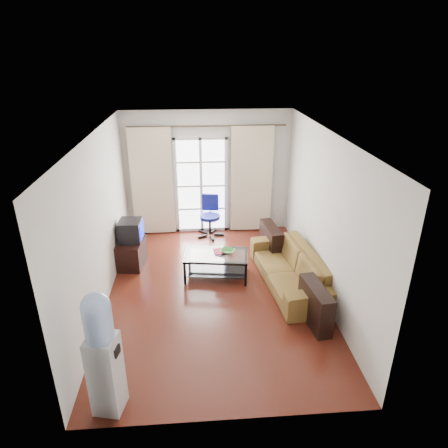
% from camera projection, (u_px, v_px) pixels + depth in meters
% --- Properties ---
extents(floor, '(5.20, 5.20, 0.00)m').
position_uv_depth(floor, '(215.00, 292.00, 6.89)').
color(floor, '#582114').
rests_on(floor, ground).
extents(ceiling, '(5.20, 5.20, 0.00)m').
position_uv_depth(ceiling, '(213.00, 135.00, 5.79)').
color(ceiling, white).
rests_on(ceiling, wall_back).
extents(wall_back, '(3.60, 0.02, 2.70)m').
position_uv_depth(wall_back, '(208.00, 173.00, 8.71)').
color(wall_back, silver).
rests_on(wall_back, floor).
extents(wall_front, '(3.60, 0.02, 2.70)m').
position_uv_depth(wall_front, '(229.00, 323.00, 3.97)').
color(wall_front, silver).
rests_on(wall_front, floor).
extents(wall_left, '(0.02, 5.20, 2.70)m').
position_uv_depth(wall_left, '(99.00, 223.00, 6.21)').
color(wall_left, silver).
rests_on(wall_left, floor).
extents(wall_right, '(0.02, 5.20, 2.70)m').
position_uv_depth(wall_right, '(325.00, 216.00, 6.47)').
color(wall_right, silver).
rests_on(wall_right, floor).
extents(french_door, '(1.16, 0.06, 2.15)m').
position_uv_depth(french_door, '(201.00, 186.00, 8.76)').
color(french_door, white).
rests_on(french_door, wall_back).
extents(curtain_rod, '(3.30, 0.04, 0.04)m').
position_uv_depth(curtain_rod, '(207.00, 126.00, 8.20)').
color(curtain_rod, '#4C3F2D').
rests_on(curtain_rod, wall_back).
extents(curtain_left, '(0.90, 0.07, 2.35)m').
position_uv_depth(curtain_left, '(152.00, 182.00, 8.58)').
color(curtain_left, beige).
rests_on(curtain_left, curtain_rod).
extents(curtain_right, '(0.90, 0.07, 2.35)m').
position_uv_depth(curtain_right, '(251.00, 180.00, 8.73)').
color(curtain_right, beige).
rests_on(curtain_right, curtain_rod).
extents(radiator, '(0.64, 0.12, 0.64)m').
position_uv_depth(radiator, '(244.00, 217.00, 9.09)').
color(radiator, '#9E9EA1').
rests_on(radiator, floor).
extents(sofa, '(2.41, 1.39, 0.64)m').
position_uv_depth(sofa, '(290.00, 268.00, 6.98)').
color(sofa, '#606321').
rests_on(sofa, floor).
extents(coffee_table, '(1.21, 0.79, 0.46)m').
position_uv_depth(coffee_table, '(216.00, 262.00, 7.23)').
color(coffee_table, silver).
rests_on(coffee_table, floor).
extents(bowl, '(0.43, 0.43, 0.06)m').
position_uv_depth(bowl, '(228.00, 251.00, 7.20)').
color(bowl, '#2F8134').
rests_on(bowl, coffee_table).
extents(book, '(0.24, 0.29, 0.02)m').
position_uv_depth(book, '(214.00, 252.00, 7.22)').
color(book, red).
rests_on(book, coffee_table).
extents(remote, '(0.16, 0.13, 0.02)m').
position_uv_depth(remote, '(223.00, 255.00, 7.12)').
color(remote, black).
rests_on(remote, coffee_table).
extents(tv_stand, '(0.54, 0.74, 0.50)m').
position_uv_depth(tv_stand, '(131.00, 253.00, 7.64)').
color(tv_stand, black).
rests_on(tv_stand, floor).
extents(crt_tv, '(0.47, 0.47, 0.41)m').
position_uv_depth(crt_tv, '(130.00, 231.00, 7.50)').
color(crt_tv, black).
rests_on(crt_tv, tv_stand).
extents(task_chair, '(0.70, 0.70, 0.91)m').
position_uv_depth(task_chair, '(210.00, 224.00, 8.86)').
color(task_chair, black).
rests_on(task_chair, floor).
extents(water_cooler, '(0.38, 0.38, 1.57)m').
position_uv_depth(water_cooler, '(103.00, 352.00, 4.35)').
color(water_cooler, silver).
rests_on(water_cooler, floor).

